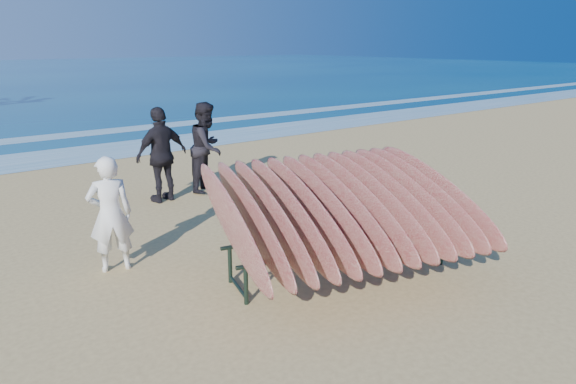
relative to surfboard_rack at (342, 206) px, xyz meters
The scene contains 7 objects.
ground 1.02m from the surfboard_rack, 114.35° to the left, with size 120.00×120.00×0.00m, color tan.
foam_near 10.29m from the surfboard_rack, 90.61° to the left, with size 160.00×160.00×0.00m, color white.
foam_far 13.78m from the surfboard_rack, 90.46° to the left, with size 160.00×160.00×0.00m, color white.
surfboard_rack is the anchor object (origin of this frame).
person_white 3.16m from the surfboard_rack, 140.41° to the left, with size 0.60×0.39×1.64m, color silver.
person_dark_a 4.82m from the surfboard_rack, 82.96° to the left, with size 0.92×0.72×1.90m, color black.
person_dark_b 4.66m from the surfboard_rack, 96.17° to the left, with size 1.11×0.46×1.89m, color black.
Camera 1 is at (-4.42, -5.00, 3.09)m, focal length 32.00 mm.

